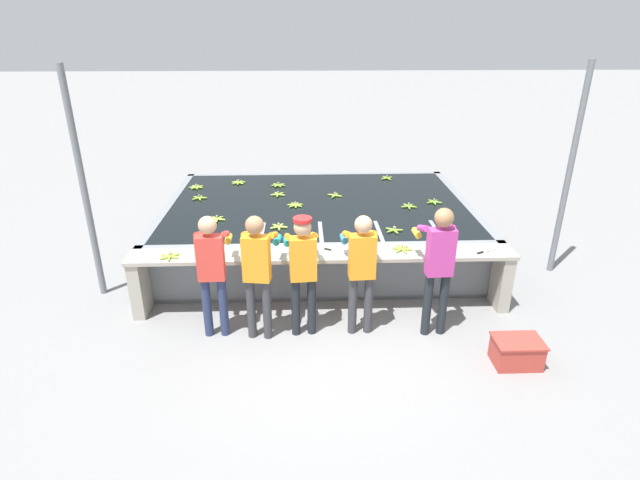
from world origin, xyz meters
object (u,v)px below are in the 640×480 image
(banana_bunch_floating_2, at_px, (394,230))
(knife_1, at_px, (333,250))
(banana_bunch_floating_7, at_px, (238,183))
(support_post_left, at_px, (84,188))
(banana_bunch_floating_9, at_px, (196,187))
(banana_bunch_floating_11, at_px, (279,227))
(banana_bunch_floating_8, at_px, (335,195))
(banana_bunch_floating_0, at_px, (278,185))
(worker_3, at_px, (361,264))
(banana_bunch_floating_12, at_px, (387,178))
(crate, at_px, (517,352))
(banana_bunch_floating_10, at_px, (278,194))
(worker_2, at_px, (303,265))
(support_post_right, at_px, (569,173))
(knife_0, at_px, (484,252))
(banana_bunch_floating_5, at_px, (409,206))
(banana_bunch_floating_6, at_px, (295,205))
(banana_bunch_floating_4, at_px, (217,219))
(banana_bunch_floating_3, at_px, (434,202))
(worker_0, at_px, (212,266))
(worker_4, at_px, (439,260))
(banana_bunch_floating_1, at_px, (199,198))
(banana_bunch_ledge_1, at_px, (204,250))
(banana_bunch_ledge_2, at_px, (170,256))
(worker_1, at_px, (257,266))
(banana_bunch_ledge_0, at_px, (402,249))

(banana_bunch_floating_2, xyz_separation_m, knife_1, (-0.93, -0.66, -0.01))
(banana_bunch_floating_7, height_order, support_post_left, support_post_left)
(banana_bunch_floating_9, xyz_separation_m, banana_bunch_floating_11, (1.60, -2.03, 0.00))
(banana_bunch_floating_8, bearing_deg, banana_bunch_floating_2, -65.33)
(banana_bunch_floating_7, distance_m, banana_bunch_floating_8, 1.97)
(banana_bunch_floating_0, height_order, knife_1, banana_bunch_floating_0)
(worker_3, distance_m, banana_bunch_floating_12, 4.05)
(worker_3, distance_m, crate, 2.05)
(worker_3, bearing_deg, banana_bunch_floating_10, 110.82)
(worker_2, relative_size, support_post_right, 0.49)
(banana_bunch_floating_8, xyz_separation_m, knife_0, (1.82, -2.43, -0.01))
(banana_bunch_floating_12, bearing_deg, banana_bunch_floating_9, -172.73)
(banana_bunch_floating_5, relative_size, banana_bunch_floating_6, 0.99)
(banana_bunch_floating_0, xyz_separation_m, banana_bunch_floating_9, (-1.51, -0.07, 0.00))
(banana_bunch_floating_4, xyz_separation_m, banana_bunch_floating_10, (0.89, 1.19, 0.00))
(support_post_left, bearing_deg, banana_bunch_floating_2, 1.91)
(banana_bunch_floating_3, bearing_deg, worker_0, -143.34)
(worker_4, bearing_deg, worker_2, 177.93)
(worker_4, height_order, knife_1, worker_4)
(banana_bunch_floating_9, bearing_deg, support_post_left, -112.57)
(banana_bunch_floating_1, height_order, banana_bunch_floating_4, same)
(worker_4, relative_size, banana_bunch_floating_7, 6.01)
(banana_bunch_floating_7, distance_m, knife_0, 4.87)
(banana_bunch_ledge_1, bearing_deg, worker_4, -13.20)
(banana_bunch_floating_0, xyz_separation_m, banana_bunch_ledge_2, (-1.28, -3.09, 0.00))
(banana_bunch_floating_9, bearing_deg, banana_bunch_floating_11, -51.85)
(banana_bunch_floating_11, distance_m, banana_bunch_ledge_2, 1.68)
(worker_1, height_order, banana_bunch_floating_5, worker_1)
(banana_bunch_floating_11, bearing_deg, banana_bunch_floating_12, 51.08)
(banana_bunch_floating_1, bearing_deg, banana_bunch_floating_0, 27.90)
(banana_bunch_ledge_2, xyz_separation_m, knife_1, (2.12, 0.13, -0.01))
(knife_0, bearing_deg, banana_bunch_floating_9, 145.36)
(banana_bunch_floating_7, height_order, banana_bunch_floating_12, same)
(banana_bunch_floating_12, relative_size, support_post_left, 0.08)
(worker_1, bearing_deg, banana_bunch_floating_6, 80.20)
(worker_3, height_order, banana_bunch_floating_5, worker_3)
(banana_bunch_floating_0, distance_m, banana_bunch_floating_5, 2.54)
(worker_2, height_order, banana_bunch_floating_4, worker_2)
(banana_bunch_ledge_1, bearing_deg, banana_bunch_floating_4, 90.65)
(worker_0, height_order, worker_3, worker_0)
(banana_bunch_floating_8, relative_size, banana_bunch_floating_12, 1.02)
(worker_0, relative_size, banana_bunch_ledge_0, 5.70)
(worker_0, xyz_separation_m, banana_bunch_floating_2, (2.43, 1.25, -0.08))
(banana_bunch_floating_7, height_order, banana_bunch_floating_9, same)
(banana_bunch_floating_1, bearing_deg, crate, -40.46)
(banana_bunch_floating_2, xyz_separation_m, banana_bunch_floating_4, (-2.65, 0.55, 0.00))
(banana_bunch_floating_11, height_order, banana_bunch_floating_12, same)
(banana_bunch_floating_4, distance_m, banana_bunch_ledge_0, 2.90)
(support_post_left, bearing_deg, banana_bunch_floating_9, 67.43)
(banana_bunch_floating_1, relative_size, banana_bunch_floating_5, 1.00)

